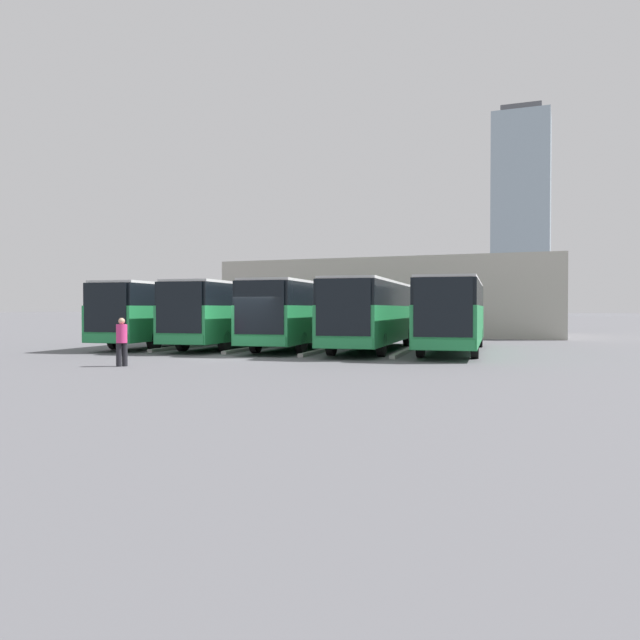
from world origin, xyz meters
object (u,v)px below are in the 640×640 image
bus_3 (236,312)px  pedestrian (122,340)px  bus_0 (454,312)px  bus_4 (174,312)px  bus_2 (304,312)px  bus_1 (373,312)px

bus_3 → pedestrian: size_ratio=7.50×
bus_0 → pedestrian: 15.05m
bus_4 → bus_3: bearing=177.6°
bus_2 → pedestrian: bearing=74.4°
bus_4 → bus_0: bearing=176.5°
bus_2 → bus_4: bearing=-2.5°
bus_1 → bus_3: same height
bus_0 → bus_3: bearing=-3.9°
bus_1 → bus_2: same height
bus_3 → bus_4: (3.75, 0.22, 0.00)m
bus_1 → bus_3: bearing=-6.2°
bus_3 → bus_1: bearing=173.8°
pedestrian → bus_2: bearing=-155.6°
bus_2 → bus_3: bearing=-2.6°
bus_2 → bus_3: 3.76m
bus_0 → bus_1: bearing=0.8°
bus_0 → bus_1: 3.78m
bus_1 → bus_2: size_ratio=1.00×
bus_1 → bus_3: 7.51m
bus_0 → bus_2: size_ratio=1.00×
bus_2 → bus_4: 7.52m
bus_0 → bus_3: size_ratio=1.00×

